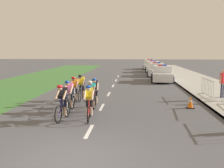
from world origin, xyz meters
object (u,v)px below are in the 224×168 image
(cyclist_second, at_px, (89,102))
(spectator_back, at_px, (223,81))
(traffic_cone_near, at_px, (190,102))
(police_car_third, at_px, (153,67))
(cyclist_fifth, at_px, (75,90))
(police_car_second, at_px, (156,70))
(police_car_nearest, at_px, (162,74))
(crowd_barrier_rear, at_px, (207,88))
(cyclist_fourth, at_px, (91,96))
(cyclist_seventh, at_px, (81,87))
(police_car_furthest, at_px, (150,65))
(cyclist_sixth, at_px, (95,92))
(cyclist_third, at_px, (69,95))
(cyclist_lead, at_px, (63,102))

(cyclist_second, relative_size, spectator_back, 1.03)
(cyclist_second, distance_m, traffic_cone_near, 5.42)
(police_car_third, relative_size, spectator_back, 2.68)
(cyclist_fifth, height_order, spectator_back, spectator_back)
(police_car_second, bearing_deg, police_car_nearest, -90.00)
(crowd_barrier_rear, distance_m, traffic_cone_near, 3.12)
(cyclist_fourth, distance_m, police_car_third, 23.67)
(cyclist_fifth, bearing_deg, police_car_nearest, 61.09)
(cyclist_fifth, xyz_separation_m, crowd_barrier_rear, (7.62, 2.09, -0.14))
(cyclist_seventh, relative_size, traffic_cone_near, 2.69)
(cyclist_fifth, relative_size, spectator_back, 1.03)
(police_car_nearest, height_order, spectator_back, spectator_back)
(cyclist_seventh, relative_size, police_car_third, 0.38)
(traffic_cone_near, bearing_deg, police_car_third, 90.28)
(cyclist_seventh, xyz_separation_m, spectator_back, (8.30, 0.84, 0.30))
(cyclist_fifth, height_order, police_car_furthest, police_car_furthest)
(cyclist_second, distance_m, cyclist_fourth, 1.46)
(cyclist_fifth, xyz_separation_m, cyclist_sixth, (1.20, -0.67, 0.00))
(cyclist_second, xyz_separation_m, cyclist_fifth, (-1.33, 3.23, 0.00))
(traffic_cone_near, bearing_deg, police_car_nearest, 90.54)
(cyclist_third, relative_size, police_car_furthest, 0.38)
(police_car_furthest, bearing_deg, crowd_barrier_rear, -86.16)
(cyclist_third, bearing_deg, police_car_third, 75.96)
(cyclist_third, xyz_separation_m, cyclist_fifth, (-0.14, 1.78, 0.00))
(cyclist_second, xyz_separation_m, police_car_third, (4.61, 24.65, -0.11))
(cyclist_third, distance_m, police_car_second, 18.89)
(police_car_third, bearing_deg, cyclist_lead, -103.03)
(cyclist_second, xyz_separation_m, police_car_nearest, (4.61, 13.99, -0.11))
(crowd_barrier_rear, bearing_deg, cyclist_lead, -144.08)
(police_car_furthest, relative_size, traffic_cone_near, 7.11)
(cyclist_lead, height_order, cyclist_third, same)
(police_car_nearest, xyz_separation_m, traffic_cone_near, (0.11, -11.35, -0.37))
(cyclist_sixth, bearing_deg, cyclist_lead, -110.52)
(police_car_second, bearing_deg, cyclist_second, -103.34)
(police_car_furthest, height_order, crowd_barrier_rear, police_car_furthest)
(traffic_cone_near, bearing_deg, police_car_second, 90.37)
(cyclist_sixth, height_order, cyclist_seventh, same)
(police_car_nearest, height_order, police_car_third, same)
(cyclist_fifth, distance_m, police_car_nearest, 12.29)
(cyclist_lead, relative_size, cyclist_seventh, 1.00)
(cyclist_lead, height_order, cyclist_fifth, same)
(spectator_back, bearing_deg, cyclist_second, -144.22)
(cyclist_fourth, xyz_separation_m, cyclist_sixth, (0.00, 1.10, 0.00))
(police_car_third, height_order, crowd_barrier_rear, police_car_third)
(cyclist_fifth, bearing_deg, traffic_cone_near, -5.61)
(police_car_furthest, bearing_deg, cyclist_sixth, -99.70)
(cyclist_sixth, relative_size, police_car_furthest, 0.38)
(cyclist_seventh, bearing_deg, cyclist_fourth, -69.99)
(crowd_barrier_rear, relative_size, traffic_cone_near, 3.63)
(cyclist_lead, bearing_deg, cyclist_second, 1.70)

